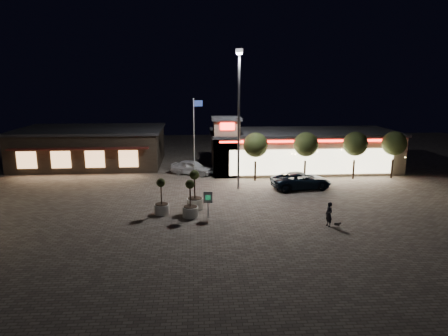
{
  "coord_description": "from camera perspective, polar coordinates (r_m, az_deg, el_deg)",
  "views": [
    {
      "loc": [
        -1.78,
        -27.19,
        9.81
      ],
      "look_at": [
        0.55,
        6.0,
        2.42
      ],
      "focal_mm": 32.0,
      "sensor_mm": 36.0,
      "label": 1
    }
  ],
  "objects": [
    {
      "name": "planter_right",
      "position": [
        30.89,
        -4.19,
        -4.17
      ],
      "size": [
        1.26,
        1.26,
        3.1
      ],
      "color": "silver",
      "rests_on": "ground"
    },
    {
      "name": "string_tree_c",
      "position": [
        41.79,
        18.25,
        3.29
      ],
      "size": [
        2.42,
        2.42,
        4.79
      ],
      "color": "#332319",
      "rests_on": "ground"
    },
    {
      "name": "floodlight_pole",
      "position": [
        35.5,
        2.13,
        8.0
      ],
      "size": [
        0.6,
        0.4,
        12.38
      ],
      "color": "gray",
      "rests_on": "ground"
    },
    {
      "name": "string_tree_b",
      "position": [
        40.17,
        11.62,
        3.31
      ],
      "size": [
        2.42,
        2.42,
        4.79
      ],
      "color": "#332319",
      "rests_on": "ground"
    },
    {
      "name": "dog",
      "position": [
        28.41,
        15.97,
        -7.66
      ],
      "size": [
        0.46,
        0.26,
        0.25
      ],
      "color": "#59514C",
      "rests_on": "ground"
    },
    {
      "name": "string_tree_d",
      "position": [
        43.46,
        23.15,
        3.24
      ],
      "size": [
        2.42,
        2.42,
        4.79
      ],
      "color": "#332319",
      "rests_on": "ground"
    },
    {
      "name": "restaurant_building",
      "position": [
        49.32,
        -18.33,
        2.95
      ],
      "size": [
        16.4,
        11.0,
        4.3
      ],
      "color": "#382D23",
      "rests_on": "ground"
    },
    {
      "name": "pedestrian",
      "position": [
        28.22,
        14.77,
        -6.42
      ],
      "size": [
        0.55,
        0.7,
        1.7
      ],
      "primitive_type": "imported",
      "rotation": [
        0.0,
        0.0,
        -1.32
      ],
      "color": "black",
      "rests_on": "ground"
    },
    {
      "name": "string_tree_a",
      "position": [
        39.13,
        4.54,
        3.29
      ],
      "size": [
        2.42,
        2.42,
        4.79
      ],
      "color": "#332319",
      "rests_on": "ground"
    },
    {
      "name": "planter_mid",
      "position": [
        29.23,
        -4.83,
        -5.35
      ],
      "size": [
        1.14,
        1.14,
        2.79
      ],
      "color": "silver",
      "rests_on": "ground"
    },
    {
      "name": "valet_sign",
      "position": [
        28.76,
        -2.31,
        -4.54
      ],
      "size": [
        0.65,
        0.16,
        1.97
      ],
      "color": "gray",
      "rests_on": "ground"
    },
    {
      "name": "ground",
      "position": [
        28.96,
        -0.25,
        -7.28
      ],
      "size": [
        90.0,
        90.0,
        0.0
      ],
      "primitive_type": "plane",
      "color": "slate",
      "rests_on": "ground"
    },
    {
      "name": "flagpole",
      "position": [
        40.51,
        -4.18,
        5.3
      ],
      "size": [
        0.95,
        0.1,
        8.0
      ],
      "color": "white",
      "rests_on": "ground"
    },
    {
      "name": "planter_left",
      "position": [
        30.09,
        -8.91,
        -4.97
      ],
      "size": [
        1.11,
        1.11,
        2.74
      ],
      "color": "silver",
      "rests_on": "ground"
    },
    {
      "name": "white_sedan",
      "position": [
        42.17,
        -4.58,
        0.09
      ],
      "size": [
        4.85,
        3.51,
        1.54
      ],
      "primitive_type": "imported",
      "rotation": [
        0.0,
        0.0,
        1.15
      ],
      "color": "silver",
      "rests_on": "ground"
    },
    {
      "name": "pickup_truck",
      "position": [
        37.28,
        10.97,
        -1.76
      ],
      "size": [
        5.82,
        3.3,
        1.53
      ],
      "primitive_type": "imported",
      "rotation": [
        0.0,
        0.0,
        1.71
      ],
      "color": "black",
      "rests_on": "ground"
    },
    {
      "name": "retail_building",
      "position": [
        45.11,
        10.54,
        2.6
      ],
      "size": [
        20.4,
        8.4,
        6.1
      ],
      "color": "gray",
      "rests_on": "ground"
    }
  ]
}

